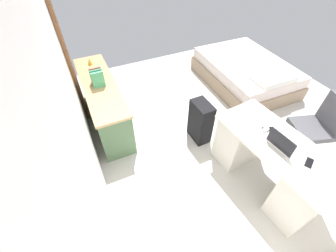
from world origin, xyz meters
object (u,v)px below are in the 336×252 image
object	(u,v)px
cell_phone_by_mouse	(268,129)
figurine_small	(90,62)
suitcase_black	(200,122)
computer_mouse	(266,129)
office_chair	(314,131)
credenza	(104,103)
laptop	(283,144)
desk	(269,162)
cell_phone_near_laptop	(309,163)
bed	(245,73)

from	to	relation	value
cell_phone_by_mouse	figurine_small	distance (m)	2.87
suitcase_black	figurine_small	bearing A→B (deg)	35.80
computer_mouse	cell_phone_by_mouse	world-z (taller)	computer_mouse
computer_mouse	suitcase_black	bearing A→B (deg)	18.24
office_chair	credenza	xyz separation A→B (m)	(1.87, 2.47, -0.05)
suitcase_black	laptop	xyz separation A→B (m)	(-1.07, -0.33, 0.47)
desk	cell_phone_near_laptop	world-z (taller)	cell_phone_near_laptop
bed	suitcase_black	world-z (taller)	suitcase_black
suitcase_black	figurine_small	world-z (taller)	figurine_small
desk	suitcase_black	world-z (taller)	desk
credenza	figurine_small	distance (m)	0.74
credenza	office_chair	bearing A→B (deg)	-127.19
suitcase_black	cell_phone_near_laptop	world-z (taller)	cell_phone_near_laptop
credenza	suitcase_black	bearing A→B (deg)	-129.31
office_chair	cell_phone_near_laptop	world-z (taller)	office_chair
desk	office_chair	xyz separation A→B (m)	(0.14, -0.91, 0.02)
laptop	figurine_small	distance (m)	3.07
laptop	cell_phone_by_mouse	distance (m)	0.27
laptop	cell_phone_near_laptop	distance (m)	0.30
credenza	laptop	xyz separation A→B (m)	(-2.05, -1.53, 0.43)
cell_phone_near_laptop	bed	bearing A→B (deg)	-55.02
credenza	figurine_small	xyz separation A→B (m)	(0.60, 0.00, 0.43)
suitcase_black	laptop	distance (m)	1.21
laptop	computer_mouse	xyz separation A→B (m)	(0.26, -0.02, -0.03)
cell_phone_by_mouse	bed	bearing A→B (deg)	-15.00
credenza	desk	bearing A→B (deg)	-142.25
credenza	suitcase_black	size ratio (longest dim) A/B	2.70
credenza	laptop	bearing A→B (deg)	-143.24
desk	cell_phone_by_mouse	world-z (taller)	cell_phone_by_mouse
credenza	cell_phone_near_laptop	size ratio (longest dim) A/B	13.24
laptop	figurine_small	xyz separation A→B (m)	(2.65, 1.54, -0.00)
desk	credenza	world-z (taller)	desk
office_chair	computer_mouse	xyz separation A→B (m)	(0.08, 0.91, 0.35)
office_chair	bed	world-z (taller)	office_chair
credenza	figurine_small	world-z (taller)	figurine_small
cell_phone_near_laptop	computer_mouse	bearing A→B (deg)	-19.98
bed	credenza	bearing A→B (deg)	88.66
suitcase_black	computer_mouse	world-z (taller)	computer_mouse
computer_mouse	cell_phone_near_laptop	xyz separation A→B (m)	(-0.55, -0.07, -0.01)
cell_phone_near_laptop	cell_phone_by_mouse	distance (m)	0.54
computer_mouse	office_chair	bearing A→B (deg)	-100.09
laptop	cell_phone_by_mouse	world-z (taller)	laptop
office_chair	computer_mouse	world-z (taller)	office_chair
suitcase_black	laptop	size ratio (longest dim) A/B	2.03
desk	credenza	xyz separation A→B (m)	(2.01, 1.56, -0.02)
office_chair	credenza	bearing A→B (deg)	52.81
figurine_small	desk	bearing A→B (deg)	-149.16
office_chair	cell_phone_near_laptop	xyz separation A→B (m)	(-0.47, 0.84, 0.34)
cell_phone_near_laptop	figurine_small	xyz separation A→B (m)	(2.94, 1.63, 0.04)
laptop	figurine_small	size ratio (longest dim) A/B	2.99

